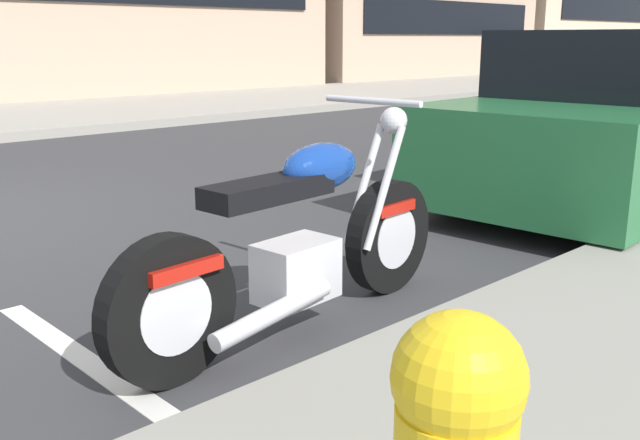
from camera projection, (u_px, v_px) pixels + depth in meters
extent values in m
cube|color=gray|center=(351.00, 93.00, 18.14)|extent=(120.00, 5.00, 0.14)
cube|color=silver|center=(107.00, 375.00, 3.09)|extent=(0.12, 2.20, 0.01)
cylinder|color=black|center=(389.00, 236.00, 4.06)|extent=(0.66, 0.16, 0.65)
cylinder|color=silver|center=(389.00, 236.00, 4.06)|extent=(0.37, 0.15, 0.36)
cylinder|color=black|center=(169.00, 311.00, 2.95)|extent=(0.66, 0.16, 0.65)
cylinder|color=silver|center=(169.00, 311.00, 2.95)|extent=(0.37, 0.15, 0.36)
cube|color=silver|center=(296.00, 271.00, 3.51)|extent=(0.42, 0.29, 0.30)
cube|color=black|center=(269.00, 190.00, 3.27)|extent=(0.70, 0.27, 0.10)
ellipsoid|color=navy|center=(320.00, 167.00, 3.52)|extent=(0.50, 0.28, 0.24)
cube|color=#B7190F|center=(176.00, 267.00, 2.94)|extent=(0.37, 0.21, 0.06)
cube|color=#B7190F|center=(387.00, 206.00, 4.00)|extent=(0.33, 0.18, 0.06)
cylinder|color=silver|center=(364.00, 185.00, 3.92)|extent=(0.34, 0.07, 0.65)
cylinder|color=silver|center=(384.00, 188.00, 3.83)|extent=(0.34, 0.07, 0.65)
cylinder|color=silver|center=(372.00, 101.00, 3.74)|extent=(0.08, 0.62, 0.04)
sphere|color=silver|center=(394.00, 120.00, 3.91)|extent=(0.15, 0.15, 0.15)
cylinder|color=silver|center=(273.00, 313.00, 3.23)|extent=(0.71, 0.14, 0.16)
cube|color=#236638|center=(623.00, 137.00, 6.51)|extent=(4.72, 2.09, 0.77)
cube|color=black|center=(630.00, 63.00, 6.34)|extent=(2.43, 1.81, 0.56)
cylinder|color=black|center=(597.00, 138.00, 8.20)|extent=(0.63, 0.26, 0.62)
cylinder|color=black|center=(454.00, 173.00, 6.03)|extent=(0.63, 0.26, 0.62)
sphere|color=gold|center=(459.00, 378.00, 1.23)|extent=(0.24, 0.24, 0.24)
cube|color=black|center=(454.00, 18.00, 24.16)|extent=(9.01, 0.06, 1.10)
cube|color=black|center=(631.00, 9.00, 33.29)|extent=(13.03, 0.06, 1.10)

